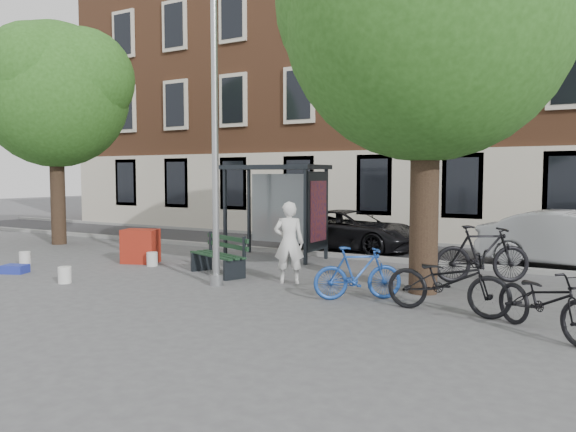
# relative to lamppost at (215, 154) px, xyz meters

# --- Properties ---
(ground) EXTENTS (90.00, 90.00, 0.00)m
(ground) POSITION_rel_lamppost_xyz_m (0.00, 0.00, -2.78)
(ground) COLOR #4C4C4F
(ground) RESTS_ON ground
(road) EXTENTS (40.00, 4.00, 0.01)m
(road) POSITION_rel_lamppost_xyz_m (0.00, 7.00, -2.78)
(road) COLOR #28282B
(road) RESTS_ON ground
(curb_near) EXTENTS (40.00, 0.25, 0.12)m
(curb_near) POSITION_rel_lamppost_xyz_m (0.00, 5.00, -2.72)
(curb_near) COLOR gray
(curb_near) RESTS_ON ground
(curb_far) EXTENTS (40.00, 0.25, 0.12)m
(curb_far) POSITION_rel_lamppost_xyz_m (0.00, 9.00, -2.72)
(curb_far) COLOR gray
(curb_far) RESTS_ON ground
(building_row) EXTENTS (30.00, 8.00, 14.00)m
(building_row) POSITION_rel_lamppost_xyz_m (0.00, 13.00, 4.22)
(building_row) COLOR brown
(building_row) RESTS_ON ground
(lamppost) EXTENTS (0.28, 0.35, 6.11)m
(lamppost) POSITION_rel_lamppost_xyz_m (0.00, 0.00, 0.00)
(lamppost) COLOR #9EA0A3
(lamppost) RESTS_ON ground
(tree_right) EXTENTS (5.76, 5.60, 8.20)m
(tree_right) POSITION_rel_lamppost_xyz_m (4.01, 1.38, 2.83)
(tree_right) COLOR black
(tree_right) RESTS_ON ground
(tree_left) EXTENTS (5.18, 4.86, 7.40)m
(tree_left) POSITION_rel_lamppost_xyz_m (-8.99, 2.88, 2.43)
(tree_left) COLOR black
(tree_left) RESTS_ON ground
(bus_shelter) EXTENTS (2.85, 1.45, 2.62)m
(bus_shelter) POSITION_rel_lamppost_xyz_m (-0.61, 4.11, -0.87)
(bus_shelter) COLOR #1E2328
(bus_shelter) RESTS_ON ground
(painter) EXTENTS (0.77, 0.67, 1.78)m
(painter) POSITION_rel_lamppost_xyz_m (1.20, 1.00, -1.89)
(painter) COLOR silver
(painter) RESTS_ON ground
(bench) EXTENTS (1.83, 1.16, 0.90)m
(bench) POSITION_rel_lamppost_xyz_m (-0.75, 1.09, -2.37)
(bench) COLOR #1E2328
(bench) RESTS_ON ground
(bike_a) EXTENTS (2.13, 0.81, 1.11)m
(bike_a) POSITION_rel_lamppost_xyz_m (4.85, 0.07, -2.23)
(bike_a) COLOR black
(bike_a) RESTS_ON ground
(bike_b) EXTENTS (1.63, 1.38, 1.01)m
(bike_b) POSITION_rel_lamppost_xyz_m (3.12, 0.28, -2.28)
(bike_b) COLOR #1B4296
(bike_b) RESTS_ON ground
(bike_c) EXTENTS (1.91, 1.78, 1.02)m
(bike_c) POSITION_rel_lamppost_xyz_m (6.43, -0.50, -2.27)
(bike_c) COLOR black
(bike_c) RESTS_ON ground
(bike_d) EXTENTS (2.09, 1.61, 1.26)m
(bike_d) POSITION_rel_lamppost_xyz_m (4.79, 3.20, -2.15)
(bike_d) COLOR black
(bike_d) RESTS_ON ground
(car_dark) EXTENTS (4.67, 2.48, 1.25)m
(car_dark) POSITION_rel_lamppost_xyz_m (0.14, 6.63, -2.16)
(car_dark) COLOR black
(car_dark) RESTS_ON ground
(car_silver) EXTENTS (4.54, 2.00, 1.45)m
(car_silver) POSITION_rel_lamppost_xyz_m (6.37, 6.13, -2.06)
(car_silver) COLOR #94979B
(car_silver) RESTS_ON ground
(red_stand) EXTENTS (1.05, 0.87, 0.90)m
(red_stand) POSITION_rel_lamppost_xyz_m (-3.64, 1.43, -2.33)
(red_stand) COLOR maroon
(red_stand) RESTS_ON ground
(blue_crate) EXTENTS (0.66, 0.58, 0.20)m
(blue_crate) POSITION_rel_lamppost_xyz_m (-5.09, -1.24, -2.68)
(blue_crate) COLOR #212F9B
(blue_crate) RESTS_ON ground
(bucket_a) EXTENTS (0.36, 0.36, 0.36)m
(bucket_a) POSITION_rel_lamppost_xyz_m (-3.00, -1.46, -2.60)
(bucket_a) COLOR silver
(bucket_a) RESTS_ON ground
(bucket_b) EXTENTS (0.36, 0.36, 0.36)m
(bucket_b) POSITION_rel_lamppost_xyz_m (-5.93, -0.39, -2.60)
(bucket_b) COLOR silver
(bucket_b) RESTS_ON ground
(bucket_c) EXTENTS (0.30, 0.30, 0.36)m
(bucket_c) POSITION_rel_lamppost_xyz_m (-3.00, 1.20, -2.60)
(bucket_c) COLOR silver
(bucket_c) RESTS_ON ground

